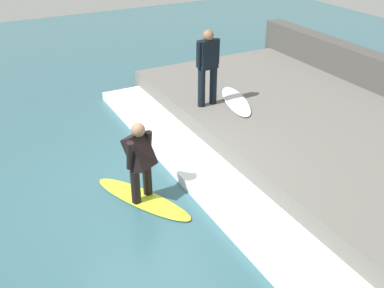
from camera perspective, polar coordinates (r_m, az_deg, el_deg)
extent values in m
plane|color=#335B66|center=(8.06, -5.58, -5.80)|extent=(28.00, 28.00, 0.00)
cube|color=#66635E|center=(9.76, 15.19, 1.64)|extent=(4.40, 9.03, 0.52)
cube|color=silver|center=(8.40, 1.19, -3.32)|extent=(1.00, 8.58, 0.19)
ellipsoid|color=#BFE02D|center=(7.80, -6.30, -6.90)|extent=(1.32, 2.03, 0.06)
cylinder|color=black|center=(7.70, -5.70, -4.40)|extent=(0.16, 0.16, 0.60)
cylinder|color=black|center=(7.52, -7.18, -5.39)|extent=(0.16, 0.16, 0.60)
cube|color=black|center=(7.30, -6.69, -1.00)|extent=(0.55, 0.58, 0.63)
sphere|color=#846047|center=(7.11, -6.87, 1.79)|extent=(0.23, 0.23, 0.23)
cylinder|color=black|center=(7.42, -5.57, -0.08)|extent=(0.11, 0.22, 0.54)
cylinder|color=black|center=(7.14, -7.87, -1.47)|extent=(0.11, 0.22, 0.54)
cylinder|color=black|center=(9.92, 2.71, 7.45)|extent=(0.16, 0.16, 0.84)
cylinder|color=black|center=(9.77, 1.22, 7.12)|extent=(0.16, 0.16, 0.84)
cube|color=black|center=(9.60, 2.04, 11.30)|extent=(0.40, 0.27, 0.61)
sphere|color=#846047|center=(9.48, 2.09, 13.64)|extent=(0.23, 0.23, 0.23)
cylinder|color=black|center=(9.71, 3.19, 11.70)|extent=(0.11, 0.12, 0.54)
cylinder|color=black|center=(9.47, 0.88, 11.30)|extent=(0.11, 0.12, 0.54)
ellipsoid|color=silver|center=(10.15, 5.60, 5.46)|extent=(1.01, 1.78, 0.06)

